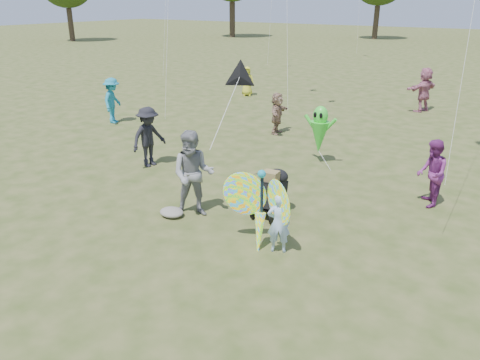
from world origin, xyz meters
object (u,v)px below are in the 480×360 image
object	(u,v)px
adult_man	(193,174)
jogging_stroller	(272,190)
crowd_g	(247,81)
crowd_j	(424,90)
crowd_b	(149,137)
crowd_i	(113,101)
child_girl	(279,223)
alien_kite	(320,132)
butterfly_kite	(261,209)
crowd_e	(432,173)
crowd_d	(277,113)

from	to	relation	value
adult_man	jogging_stroller	size ratio (longest dim) A/B	1.82
crowd_g	crowd_j	distance (m)	8.38
crowd_b	crowd_i	bearing A→B (deg)	65.81
child_girl	crowd_b	bearing A→B (deg)	-49.61
alien_kite	butterfly_kite	bearing A→B (deg)	-77.61
jogging_stroller	butterfly_kite	world-z (taller)	butterfly_kite
child_girl	crowd_i	bearing A→B (deg)	-54.17
crowd_b	crowd_e	world-z (taller)	crowd_b
crowd_e	jogging_stroller	distance (m)	3.80
crowd_e	jogging_stroller	world-z (taller)	crowd_e
child_girl	crowd_i	world-z (taller)	crowd_i
adult_man	crowd_j	world-z (taller)	adult_man
jogging_stroller	butterfly_kite	bearing A→B (deg)	-74.74
crowd_j	crowd_b	bearing A→B (deg)	1.21
crowd_j	butterfly_kite	distance (m)	14.13
crowd_b	butterfly_kite	bearing A→B (deg)	-106.50
adult_man	crowd_g	size ratio (longest dim) A/B	1.37
crowd_g	adult_man	bearing A→B (deg)	-92.01
crowd_j	crowd_d	bearing A→B (deg)	-4.27
child_girl	crowd_g	bearing A→B (deg)	-82.25
crowd_d	crowd_e	world-z (taller)	crowd_e
alien_kite	jogging_stroller	bearing A→B (deg)	-80.67
crowd_b	butterfly_kite	world-z (taller)	crowd_b
crowd_e	crowd_g	distance (m)	14.12
child_girl	jogging_stroller	size ratio (longest dim) A/B	1.12
adult_man	child_girl	bearing A→B (deg)	-40.45
crowd_i	crowd_g	bearing A→B (deg)	-35.02
child_girl	alien_kite	bearing A→B (deg)	-100.55
adult_man	crowd_g	distance (m)	14.11
crowd_b	crowd_g	world-z (taller)	crowd_b
crowd_g	jogging_stroller	size ratio (longest dim) A/B	1.33
crowd_b	crowd_e	distance (m)	7.68
crowd_d	alien_kite	size ratio (longest dim) A/B	0.86
crowd_e	crowd_g	xyz separation A→B (m)	(-10.88, 9.01, -0.08)
child_girl	crowd_d	distance (m)	8.59
crowd_e	crowd_j	world-z (taller)	crowd_j
child_girl	jogging_stroller	distance (m)	1.64
crowd_e	crowd_i	size ratio (longest dim) A/B	0.91
child_girl	crowd_e	world-z (taller)	crowd_e
adult_man	butterfly_kite	xyz separation A→B (m)	(2.01, -0.43, -0.17)
jogging_stroller	crowd_b	bearing A→B (deg)	163.11
adult_man	crowd_i	xyz separation A→B (m)	(-7.97, 4.91, -0.11)
crowd_d	butterfly_kite	world-z (taller)	butterfly_kite
adult_man	crowd_d	xyz separation A→B (m)	(-1.81, 7.08, -0.24)
crowd_d	crowd_e	distance (m)	7.10
child_girl	crowd_i	xyz separation A→B (m)	(-10.37, 5.32, 0.28)
crowd_b	crowd_d	bearing A→B (deg)	-7.18
child_girl	adult_man	world-z (taller)	adult_man
adult_man	butterfly_kite	bearing A→B (deg)	-43.03
crowd_b	alien_kite	size ratio (longest dim) A/B	1.01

